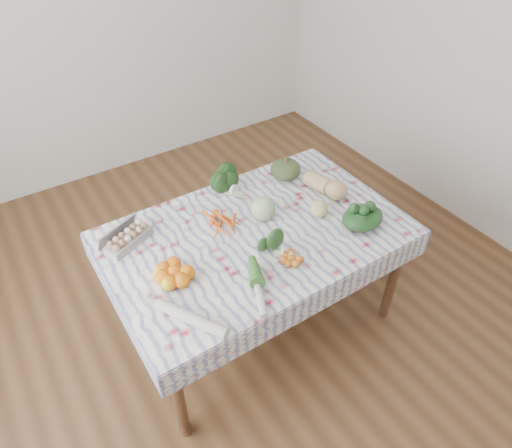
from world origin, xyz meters
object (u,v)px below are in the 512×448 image
(egg_carton, at_px, (129,239))
(butternut_squash, at_px, (326,184))
(cabbage, at_px, (263,209))
(grapefruit, at_px, (319,209))
(kabocha_squash, at_px, (286,169))
(dining_table, at_px, (256,243))

(egg_carton, distance_m, butternut_squash, 1.21)
(cabbage, relative_size, grapefruit, 1.37)
(egg_carton, relative_size, kabocha_squash, 1.40)
(egg_carton, bearing_deg, cabbage, -40.53)
(kabocha_squash, bearing_deg, egg_carton, -177.38)
(kabocha_squash, bearing_deg, dining_table, -142.71)
(dining_table, relative_size, butternut_squash, 5.71)
(dining_table, xyz_separation_m, cabbage, (0.10, 0.08, 0.15))
(dining_table, bearing_deg, grapefruit, -11.58)
(kabocha_squash, relative_size, butternut_squash, 0.70)
(egg_carton, bearing_deg, dining_table, -49.13)
(dining_table, distance_m, egg_carton, 0.71)
(egg_carton, xyz_separation_m, butternut_squash, (1.19, -0.22, 0.03))
(egg_carton, distance_m, cabbage, 0.76)
(dining_table, distance_m, kabocha_squash, 0.59)
(kabocha_squash, bearing_deg, butternut_squash, -67.50)
(kabocha_squash, height_order, cabbage, cabbage)
(dining_table, xyz_separation_m, egg_carton, (-0.63, 0.29, 0.12))
(dining_table, bearing_deg, kabocha_squash, 37.29)
(kabocha_squash, relative_size, cabbage, 1.38)
(dining_table, distance_m, butternut_squash, 0.59)
(cabbage, bearing_deg, butternut_squash, -0.66)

